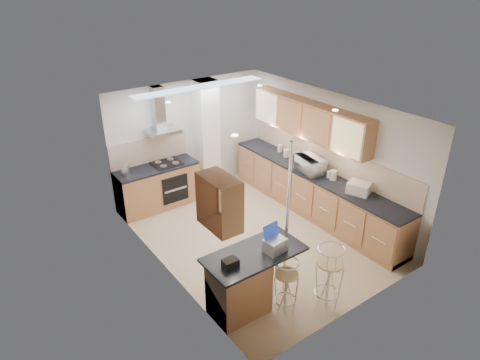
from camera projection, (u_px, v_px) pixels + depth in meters
ground at (254, 236)px, 8.12m from camera, size 4.80×4.80×0.00m
room_shell at (257, 151)px, 7.88m from camera, size 3.64×4.84×2.51m
right_counter at (313, 193)px, 8.70m from camera, size 0.63×4.40×0.92m
back_counter at (158, 186)px, 8.95m from camera, size 1.70×0.63×0.92m
peninsula at (254, 279)px, 6.27m from camera, size 1.47×0.72×0.94m
microwave at (311, 165)px, 8.43m from camera, size 0.49×0.64×0.33m
laptop at (275, 245)px, 6.05m from camera, size 0.32×0.25×0.21m
bag at (230, 263)px, 5.76m from camera, size 0.21×0.16×0.11m
bar_stool_near at (286, 287)px, 6.16m from camera, size 0.44×0.44×0.89m
bar_stool_end at (329, 277)px, 6.24m from camera, size 0.56×0.56×1.03m
jar_a at (286, 153)px, 9.17m from camera, size 0.15×0.15×0.16m
jar_b at (280, 148)px, 9.44m from camera, size 0.13×0.13×0.15m
jar_c at (333, 175)px, 8.17m from camera, size 0.17×0.17×0.19m
jar_d at (329, 174)px, 8.26m from camera, size 0.12×0.12×0.12m
bread_bin at (359, 188)px, 7.67m from camera, size 0.43×0.47×0.20m
kettle at (126, 170)px, 8.34m from camera, size 0.16×0.16×0.22m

